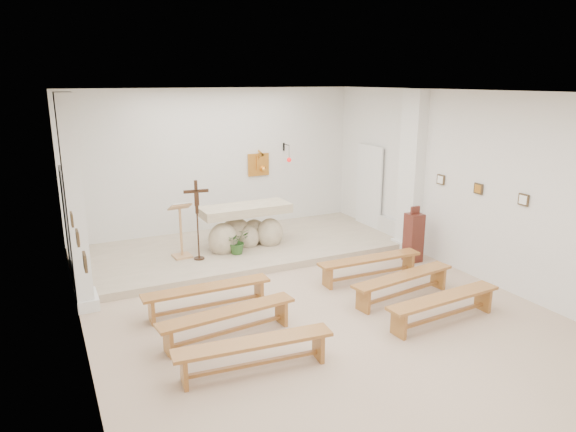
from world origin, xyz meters
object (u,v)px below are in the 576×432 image
bench_right_third (444,303)px  bench_left_third (254,349)px  lectern (181,230)px  bench_right_second (403,281)px  crucifix_stand (197,214)px  donation_pedestal (413,237)px  bench_left_second (228,317)px  bench_left_front (207,293)px  altar (244,229)px  bench_right_front (370,263)px

bench_right_third → bench_left_third: bearing=176.4°
lectern → bench_right_second: lectern is taller
crucifix_stand → donation_pedestal: crucifix_stand is taller
bench_left_second → bench_left_front: bearing=84.4°
crucifix_stand → bench_left_front: (-0.49, -2.13, -0.76)m
altar → bench_right_front: size_ratio=0.93×
bench_right_front → bench_left_third: size_ratio=0.99×
bench_left_third → bench_right_third: (3.18, 0.00, 0.00)m
crucifix_stand → donation_pedestal: size_ratio=1.38×
crucifix_stand → bench_left_front: bearing=-95.4°
altar → lectern: (-1.42, -0.12, 0.20)m
lectern → donation_pedestal: lectern is taller
donation_pedestal → bench_left_third: donation_pedestal is taller
lectern → bench_right_third: size_ratio=0.56×
crucifix_stand → bench_left_third: bearing=-89.3°
donation_pedestal → bench_left_second: 4.81m
altar → bench_right_second: altar is taller
bench_right_front → bench_left_front: bearing=-178.5°
donation_pedestal → bench_left_front: donation_pedestal is taller
bench_left_third → crucifix_stand: bearing=88.9°
bench_right_third → bench_right_front: bearing=86.4°
altar → lectern: 1.44m
crucifix_stand → donation_pedestal: (4.09, -1.66, -0.57)m
donation_pedestal → bench_left_third: bearing=-149.5°
donation_pedestal → bench_left_third: 5.20m
lectern → bench_left_front: lectern is taller
bench_right_second → bench_left_second: bearing=172.5°
crucifix_stand → bench_left_front: size_ratio=0.78×
altar → bench_left_second: 3.87m
altar → bench_right_third: 4.76m
bench_left_third → bench_right_third: same height
bench_left_third → lectern: bearing=92.9°
donation_pedestal → bench_right_front: (-1.41, -0.47, -0.19)m
bench_right_front → bench_right_third: size_ratio=1.00×
altar → bench_right_third: altar is taller
bench_left_front → bench_left_second: size_ratio=0.99×
lectern → donation_pedestal: size_ratio=1.00×
bench_left_front → bench_right_second: same height
lectern → bench_left_second: size_ratio=0.56×
lectern → crucifix_stand: (0.28, -0.26, 0.36)m
altar → bench_left_third: altar is taller
bench_left_front → bench_left_third: same height
bench_left_third → bench_right_front: bearing=37.7°
lectern → bench_right_front: lectern is taller
lectern → bench_left_second: (-0.21, -3.39, -0.40)m
donation_pedestal → bench_right_second: donation_pedestal is taller
bench_left_front → bench_left_third: size_ratio=0.99×
altar → bench_right_second: (1.54, -3.51, -0.20)m
bench_right_second → bench_left_third: size_ratio=1.00×
altar → lectern: lectern is taller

